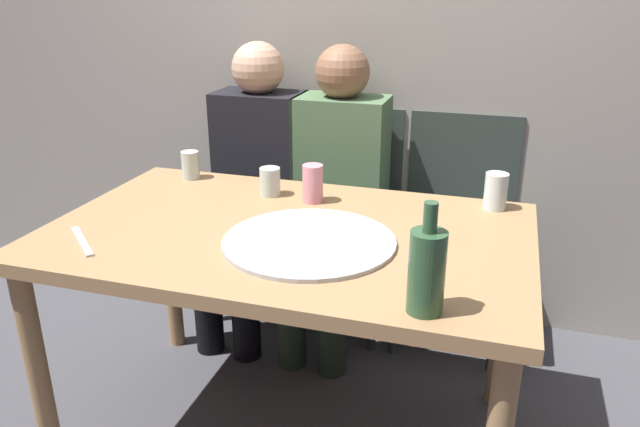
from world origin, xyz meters
name	(u,v)px	position (x,y,z in m)	size (l,w,h in m)	color
back_wall	(369,5)	(0.00, 0.99, 1.30)	(6.00, 0.10, 2.60)	gray
dining_table	(288,255)	(0.00, 0.00, 0.64)	(1.37, 0.85, 0.73)	#99754C
pizza_tray	(309,241)	(0.09, -0.08, 0.73)	(0.47, 0.47, 0.01)	#ADADB2
wine_bottle	(427,270)	(0.44, -0.35, 0.83)	(0.08, 0.08, 0.25)	#2D5133
tumbler_near	(190,165)	(-0.49, 0.35, 0.78)	(0.06, 0.06, 0.10)	#B7C6BC
tumbler_far	(270,182)	(-0.15, 0.26, 0.77)	(0.07, 0.07, 0.09)	#B7C6BC
wine_glass	(496,191)	(0.56, 0.35, 0.79)	(0.07, 0.07, 0.11)	silver
soda_can	(312,183)	(0.00, 0.24, 0.79)	(0.07, 0.07, 0.12)	pink
table_knife	(82,241)	(-0.50, -0.25, 0.73)	(0.22, 0.02, 0.01)	#B7B7BC
chair_left	(268,194)	(-0.40, 0.83, 0.51)	(0.44, 0.44, 0.90)	#2D3833
chair_middle	(344,202)	(-0.05, 0.83, 0.51)	(0.44, 0.44, 0.90)	#2D3833
chair_right	(457,214)	(0.42, 0.83, 0.51)	(0.44, 0.44, 0.90)	#2D3833
guest_in_sweater	(253,177)	(-0.40, 0.68, 0.64)	(0.36, 0.56, 1.17)	black
guest_in_beanie	(335,185)	(-0.05, 0.68, 0.64)	(0.36, 0.56, 1.17)	#4C6B47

